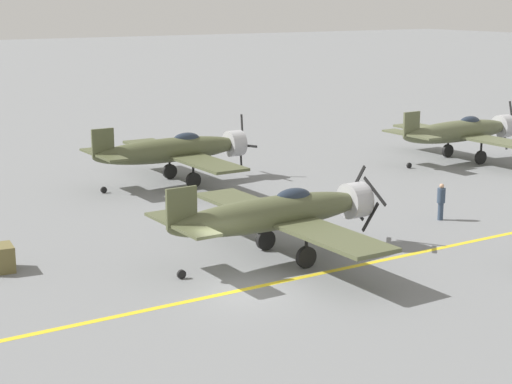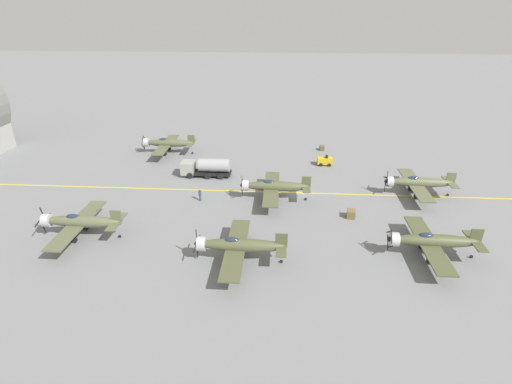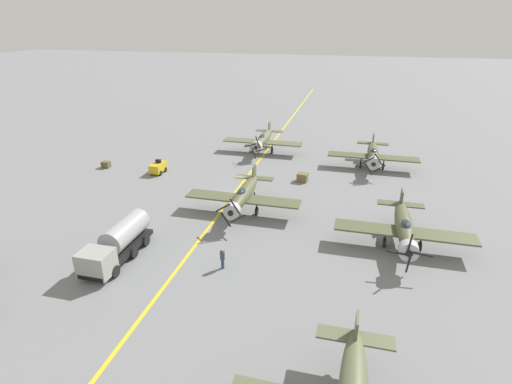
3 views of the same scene
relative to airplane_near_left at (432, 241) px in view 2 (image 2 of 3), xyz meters
The scene contains 13 objects.
ground_plane 21.30m from the airplane_near_left, 42.01° to the left, with size 400.00×400.00×0.00m, color slate.
taxiway_stripe 21.30m from the airplane_near_left, 42.01° to the left, with size 0.30×160.00×0.01m, color yellow.
airplane_near_left is the anchor object (origin of this frame).
airplane_mid_center 22.05m from the airplane_near_left, 52.75° to the left, with size 12.00×9.98×3.65m.
airplane_far_left 40.27m from the airplane_near_left, 87.80° to the left, with size 12.00×9.98×3.76m.
airplane_far_right 49.50m from the airplane_near_left, 50.01° to the left, with size 12.00×9.98×3.65m.
airplane_mid_left 21.00m from the airplane_near_left, 96.39° to the left, with size 12.00×9.98×3.80m.
airplane_near_center 16.48m from the airplane_near_left, 11.37° to the right, with size 12.00×9.98×3.73m.
fuel_tanker 35.79m from the airplane_near_left, 53.56° to the left, with size 2.68×8.00×2.98m.
tow_tractor 29.06m from the airplane_near_left, 18.13° to the left, with size 1.57×2.60×1.79m.
ground_crew_walking 30.54m from the airplane_near_left, 66.49° to the left, with size 0.40×0.40×1.83m.
supply_crate_by_tanker 36.70m from the airplane_near_left, 14.02° to the left, with size 1.04×0.86×0.86m, color brown.
supply_crate_mid_lane 11.34m from the airplane_near_left, 40.53° to the left, with size 1.27×1.06×1.06m, color brown.
Camera 2 is at (-54.03, 2.41, 25.12)m, focal length 28.00 mm.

